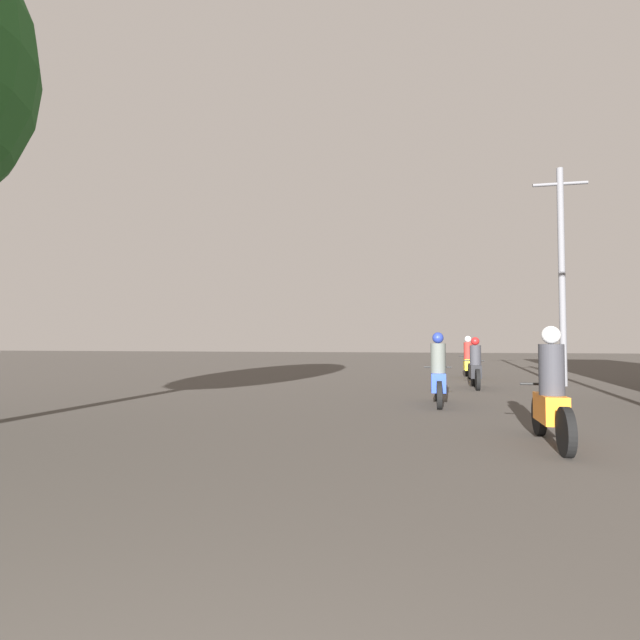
{
  "coord_description": "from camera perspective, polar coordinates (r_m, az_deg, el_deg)",
  "views": [
    {
      "loc": [
        0.53,
        -0.2,
        1.39
      ],
      "look_at": [
        -3.15,
        17.42,
        2.14
      ],
      "focal_mm": 28.0,
      "sensor_mm": 36.0,
      "label": 1
    }
  ],
  "objects": [
    {
      "name": "motorcycle_black",
      "position": [
        15.3,
        17.33,
        -5.2
      ],
      "size": [
        0.6,
        1.9,
        1.5
      ],
      "rotation": [
        0.0,
        0.0,
        0.17
      ],
      "color": "black",
      "rests_on": "ground_plane"
    },
    {
      "name": "motorcycle_orange",
      "position": [
        7.38,
        24.9,
        -8.01
      ],
      "size": [
        0.6,
        2.03,
        1.58
      ],
      "rotation": [
        0.0,
        0.0,
        0.14
      ],
      "color": "black",
      "rests_on": "ground_plane"
    },
    {
      "name": "motorcycle_blue",
      "position": [
        11.15,
        13.36,
        -6.2
      ],
      "size": [
        0.6,
        2.01,
        1.57
      ],
      "rotation": [
        0.0,
        0.0,
        0.07
      ],
      "color": "black",
      "rests_on": "ground_plane"
    },
    {
      "name": "motorcycle_yellow",
      "position": [
        19.68,
        16.57,
        -4.5
      ],
      "size": [
        0.6,
        1.9,
        1.57
      ],
      "rotation": [
        0.0,
        0.0,
        -0.05
      ],
      "color": "black",
      "rests_on": "ground_plane"
    },
    {
      "name": "utility_pole_far",
      "position": [
        17.21,
        25.91,
        5.07
      ],
      "size": [
        1.6,
        0.2,
        6.78
      ],
      "color": "slate",
      "rests_on": "ground_plane"
    }
  ]
}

